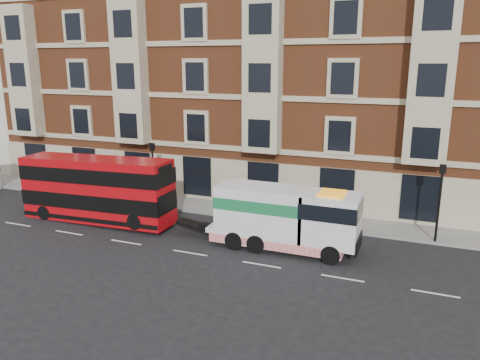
% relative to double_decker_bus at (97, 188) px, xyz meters
% --- Properties ---
extents(ground, '(120.00, 120.00, 0.00)m').
position_rel_double_decker_bus_xyz_m(ground, '(7.71, -2.37, -2.15)').
color(ground, black).
rests_on(ground, ground).
extents(sidewalk, '(90.00, 3.00, 0.15)m').
position_rel_double_decker_bus_xyz_m(sidewalk, '(7.71, 5.13, -2.08)').
color(sidewalk, slate).
rests_on(sidewalk, ground).
extents(victorian_terrace, '(45.00, 12.00, 20.40)m').
position_rel_double_decker_bus_xyz_m(victorian_terrace, '(8.21, 12.63, 7.91)').
color(victorian_terrace, brown).
rests_on(victorian_terrace, ground).
extents(lamp_post_west, '(0.35, 0.15, 4.35)m').
position_rel_double_decker_bus_xyz_m(lamp_post_west, '(1.71, 3.83, 0.52)').
color(lamp_post_west, black).
rests_on(lamp_post_west, sidewalk).
extents(lamp_post_east, '(0.35, 0.15, 4.35)m').
position_rel_double_decker_bus_xyz_m(lamp_post_east, '(19.71, 3.83, 0.52)').
color(lamp_post_east, black).
rests_on(lamp_post_east, sidewalk).
extents(double_decker_bus, '(10.05, 2.31, 4.07)m').
position_rel_double_decker_bus_xyz_m(double_decker_bus, '(0.00, 0.00, 0.00)').
color(double_decker_bus, '#AE090F').
rests_on(double_decker_bus, ground).
extents(tow_truck, '(8.04, 2.38, 3.35)m').
position_rel_double_decker_bus_xyz_m(tow_truck, '(12.05, 0.00, -0.38)').
color(tow_truck, silver).
rests_on(tow_truck, ground).
extents(pedestrian, '(0.59, 0.38, 1.60)m').
position_rel_double_decker_bus_xyz_m(pedestrian, '(-2.84, 4.15, -1.20)').
color(pedestrian, '#1B1F37').
rests_on(pedestrian, sidewalk).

